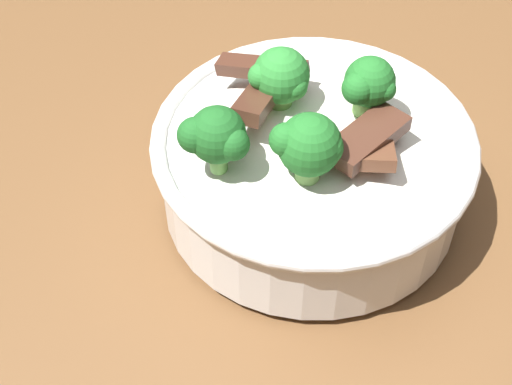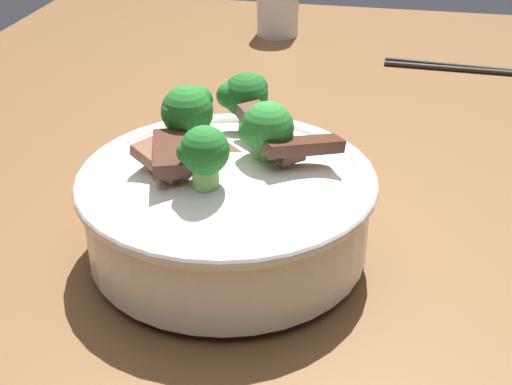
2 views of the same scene
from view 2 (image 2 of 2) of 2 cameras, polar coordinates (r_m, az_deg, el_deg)
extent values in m
cube|color=brown|center=(0.69, -3.70, -2.62)|extent=(1.43, 0.94, 0.06)
cube|color=brown|center=(1.44, 18.71, -4.17)|extent=(0.08, 0.08, 0.74)
cube|color=brown|center=(1.53, -11.27, -1.06)|extent=(0.08, 0.08, 0.74)
cylinder|color=white|center=(0.60, -2.25, -4.64)|extent=(0.11, 0.11, 0.01)
cylinder|color=white|center=(0.58, -2.32, -1.68)|extent=(0.23, 0.23, 0.06)
torus|color=white|center=(0.56, -2.38, 1.13)|extent=(0.24, 0.24, 0.01)
ellipsoid|color=white|center=(0.57, -2.35, -0.19)|extent=(0.20, 0.20, 0.06)
cube|color=#4C2B1E|center=(0.54, -6.40, 3.16)|extent=(0.07, 0.05, 0.01)
cube|color=brown|center=(0.55, -7.45, 2.64)|extent=(0.05, 0.06, 0.02)
cube|color=brown|center=(0.56, -2.15, 2.72)|extent=(0.06, 0.07, 0.01)
cube|color=#4C2B1E|center=(0.57, 1.16, 4.94)|extent=(0.07, 0.07, 0.03)
cube|color=#4C2B1E|center=(0.55, 3.84, 3.77)|extent=(0.06, 0.06, 0.02)
cylinder|color=#7AB256|center=(0.52, -4.07, 1.07)|extent=(0.02, 0.02, 0.02)
sphere|color=#237028|center=(0.51, -4.17, 3.41)|extent=(0.04, 0.04, 0.04)
sphere|color=#237028|center=(0.52, -4.22, 4.22)|extent=(0.02, 0.02, 0.02)
sphere|color=#237028|center=(0.51, -5.49, 3.25)|extent=(0.02, 0.02, 0.02)
cylinder|color=#6BA84C|center=(0.62, -0.83, 5.94)|extent=(0.01, 0.01, 0.02)
sphere|color=#1E6023|center=(0.61, -0.84, 7.87)|extent=(0.04, 0.04, 0.04)
sphere|color=#1E6023|center=(0.62, -0.15, 8.45)|extent=(0.02, 0.02, 0.02)
sphere|color=#1E6023|center=(0.61, -2.18, 7.85)|extent=(0.02, 0.02, 0.02)
cylinder|color=#7AB256|center=(0.56, 0.92, 3.04)|extent=(0.02, 0.02, 0.02)
sphere|color=#2D8433|center=(0.55, 0.94, 5.26)|extent=(0.04, 0.04, 0.04)
sphere|color=#2D8433|center=(0.56, 1.53, 6.07)|extent=(0.02, 0.02, 0.02)
sphere|color=#2D8433|center=(0.55, -0.40, 5.05)|extent=(0.02, 0.02, 0.02)
cylinder|color=#7AB256|center=(0.59, -5.14, 4.36)|extent=(0.02, 0.02, 0.02)
sphere|color=#237028|center=(0.58, -5.24, 6.50)|extent=(0.04, 0.04, 0.04)
sphere|color=#237028|center=(0.59, -4.60, 7.48)|extent=(0.02, 0.02, 0.02)
sphere|color=#237028|center=(0.57, -6.44, 6.35)|extent=(0.03, 0.03, 0.03)
cylinder|color=white|center=(1.16, 1.73, 12.74)|extent=(0.06, 0.06, 0.00)
cylinder|color=white|center=(1.14, 1.77, 15.21)|extent=(0.07, 0.07, 0.11)
cylinder|color=olive|center=(1.15, 1.75, 13.69)|extent=(0.06, 0.06, 0.04)
cylinder|color=#28231E|center=(1.03, 16.24, 9.54)|extent=(0.01, 0.21, 0.01)
cylinder|color=#28231E|center=(1.05, 16.23, 9.76)|extent=(0.02, 0.21, 0.01)
camera|label=1|loc=(0.85, -26.28, 35.24)|focal=53.29mm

